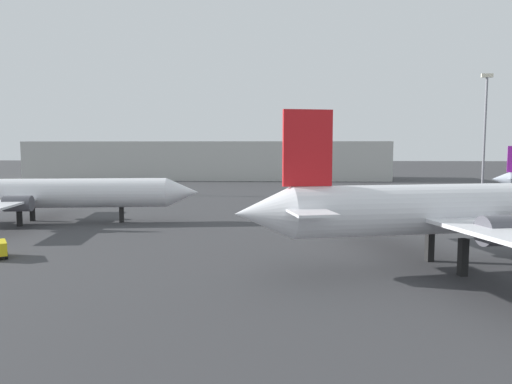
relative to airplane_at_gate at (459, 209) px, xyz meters
name	(u,v)px	position (x,y,z in m)	size (l,w,h in m)	color
airplane_at_gate	(459,209)	(0.00, 0.00, 0.00)	(32.70, 27.04, 11.06)	white
airplane_on_taxiway	(36,193)	(-40.30, 17.86, -0.83)	(36.07, 22.31, 10.29)	white
light_mast_right	(485,125)	(30.59, 70.34, 9.12)	(2.40, 0.50, 24.10)	slate
terminal_building	(209,160)	(-32.66, 97.17, 0.83)	(95.90, 20.69, 10.14)	#B7B7B2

